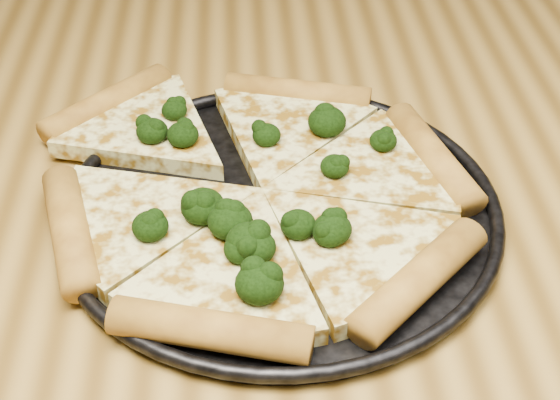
{
  "coord_description": "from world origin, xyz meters",
  "views": [
    {
      "loc": [
        -0.01,
        -0.49,
        1.17
      ],
      "look_at": [
        0.02,
        0.01,
        0.77
      ],
      "focal_mm": 52.84,
      "sensor_mm": 36.0,
      "label": 1
    }
  ],
  "objects": [
    {
      "name": "broccoli_florets",
      "position": [
        -0.0,
        -0.01,
        0.78
      ],
      "size": [
        0.22,
        0.25,
        0.03
      ],
      "color": "black",
      "rests_on": "pizza"
    },
    {
      "name": "dining_table",
      "position": [
        0.0,
        0.0,
        0.66
      ],
      "size": [
        1.2,
        0.9,
        0.75
      ],
      "color": "olive",
      "rests_on": "ground"
    },
    {
      "name": "pizza_pan",
      "position": [
        0.02,
        0.01,
        0.76
      ],
      "size": [
        0.35,
        0.35,
        0.02
      ],
      "color": "black",
      "rests_on": "dining_table"
    },
    {
      "name": "pizza",
      "position": [
        0.0,
        0.02,
        0.77
      ],
      "size": [
        0.37,
        0.37,
        0.03
      ],
      "rotation": [
        0.0,
        0.0,
        -0.26
      ],
      "color": "#DCD986",
      "rests_on": "pizza_pan"
    }
  ]
}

